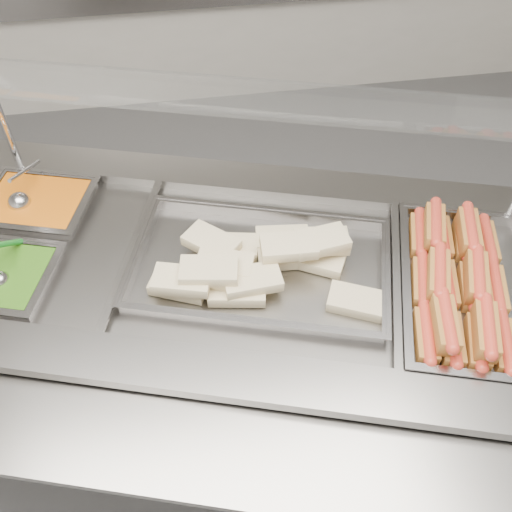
{
  "coord_description": "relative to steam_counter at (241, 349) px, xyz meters",
  "views": [
    {
      "loc": [
        -0.24,
        -0.64,
        2.01
      ],
      "look_at": [
        -0.09,
        0.34,
        0.89
      ],
      "focal_mm": 40.0,
      "sensor_mm": 36.0,
      "label": 1
    }
  ],
  "objects": [
    {
      "name": "ground",
      "position": [
        0.14,
        -0.36,
        -0.43
      ],
      "size": [
        6.0,
        6.0,
        0.0
      ],
      "primitive_type": "plane",
      "color": "#58585A",
      "rests_on": "ground"
    },
    {
      "name": "steam_counter",
      "position": [
        0.0,
        0.0,
        0.0
      ],
      "size": [
        1.98,
        1.31,
        0.87
      ],
      "color": "slate",
      "rests_on": "ground"
    },
    {
      "name": "tray_rail",
      "position": [
        -0.15,
        -0.47,
        0.39
      ],
      "size": [
        1.74,
        0.84,
        0.05
      ],
      "color": "gray",
      "rests_on": "steam_counter"
    },
    {
      "name": "sneeze_guard",
      "position": [
        0.06,
        0.2,
        0.79
      ],
      "size": [
        1.61,
        0.74,
        0.43
      ],
      "color": "silver",
      "rests_on": "steam_counter"
    },
    {
      "name": "pan_hotdogs",
      "position": [
        0.58,
        -0.18,
        0.4
      ],
      "size": [
        0.47,
        0.61,
        0.1
      ],
      "color": "gray",
      "rests_on": "steam_counter"
    },
    {
      "name": "pan_wraps",
      "position": [
        0.06,
        -0.02,
        0.41
      ],
      "size": [
        0.75,
        0.57,
        0.07
      ],
      "color": "gray",
      "rests_on": "steam_counter"
    },
    {
      "name": "pan_beans",
      "position": [
        -0.56,
        0.32,
        0.4
      ],
      "size": [
        0.35,
        0.31,
        0.1
      ],
      "color": "gray",
      "rests_on": "steam_counter"
    },
    {
      "name": "hotdogs_in_buns",
      "position": [
        0.55,
        -0.17,
        0.44
      ],
      "size": [
        0.36,
        0.54,
        0.11
      ],
      "color": "#97541F",
      "rests_on": "pan_hotdogs"
    },
    {
      "name": "tortilla_wraps",
      "position": [
        0.04,
        -0.04,
        0.45
      ],
      "size": [
        0.61,
        0.38,
        0.1
      ],
      "color": "#CCB388",
      "rests_on": "pan_wraps"
    },
    {
      "name": "ladle",
      "position": [
        -0.6,
        0.32,
        0.44
      ],
      "size": [
        0.09,
        0.19,
        0.13
      ],
      "color": "#B2B2B7",
      "rests_on": "pan_beans"
    },
    {
      "name": "serving_spoon",
      "position": [
        -0.61,
        0.04,
        0.45
      ],
      "size": [
        0.08,
        0.16,
        0.14
      ],
      "color": "#B2B2B7",
      "rests_on": "pan_peas"
    }
  ]
}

